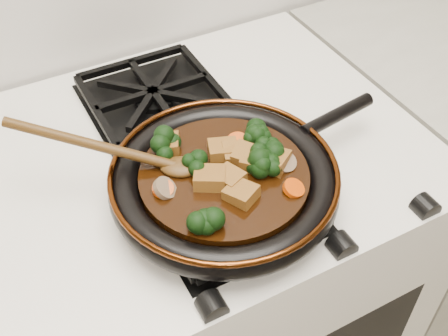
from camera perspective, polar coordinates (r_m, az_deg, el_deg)
name	(u,v)px	position (r m, az deg, el deg)	size (l,w,h in m)	color
stove	(197,300)	(1.27, -2.74, -13.21)	(0.76, 0.60, 0.90)	silver
burner_grate_front	(229,201)	(0.82, 0.50, -3.33)	(0.23, 0.23, 0.03)	black
burner_grate_back	(153,96)	(1.01, -7.18, 7.24)	(0.23, 0.23, 0.03)	black
skillet	(225,180)	(0.80, 0.13, -1.25)	(0.45, 0.33, 0.05)	black
braising_sauce	(224,178)	(0.80, 0.00, -1.07)	(0.24, 0.24, 0.02)	black
tofu_cube_0	(230,179)	(0.77, 0.58, -1.08)	(0.04, 0.03, 0.02)	brown
tofu_cube_1	(241,194)	(0.75, 1.76, -2.63)	(0.04, 0.04, 0.02)	brown
tofu_cube_2	(168,145)	(0.83, -5.71, 2.39)	(0.04, 0.03, 0.02)	brown
tofu_cube_3	(210,178)	(0.77, -1.46, -1.05)	(0.04, 0.04, 0.02)	brown
tofu_cube_4	(223,150)	(0.81, -0.09, 1.80)	(0.04, 0.04, 0.02)	brown
tofu_cube_5	(235,154)	(0.81, 1.15, 1.43)	(0.04, 0.04, 0.02)	brown
tofu_cube_6	(248,157)	(0.80, 2.43, 1.08)	(0.04, 0.04, 0.02)	brown
tofu_cube_7	(254,161)	(0.80, 3.04, 0.75)	(0.04, 0.04, 0.02)	brown
tofu_cube_8	(273,161)	(0.80, 5.00, 0.76)	(0.04, 0.04, 0.02)	brown
broccoli_floret_0	(259,165)	(0.79, 3.54, 0.33)	(0.06, 0.06, 0.05)	black
broccoli_floret_1	(262,166)	(0.79, 3.88, 0.20)	(0.06, 0.06, 0.05)	black
broccoli_floret_2	(253,136)	(0.83, 2.92, 3.27)	(0.06, 0.06, 0.05)	black
broccoli_floret_3	(200,168)	(0.79, -2.48, 0.01)	(0.05, 0.05, 0.05)	black
broccoli_floret_4	(203,223)	(0.72, -2.10, -5.56)	(0.06, 0.06, 0.05)	black
broccoli_floret_5	(169,146)	(0.82, -5.62, 2.20)	(0.06, 0.06, 0.05)	black
broccoli_floret_6	(269,150)	(0.81, 4.64, 1.88)	(0.06, 0.06, 0.05)	black
carrot_coin_0	(294,188)	(0.77, 7.09, -2.07)	(0.03, 0.03, 0.01)	#CA3F05
carrot_coin_1	(237,142)	(0.83, 1.36, 2.71)	(0.03, 0.03, 0.01)	#CA3F05
carrot_coin_2	(256,133)	(0.85, 3.26, 3.52)	(0.03, 0.03, 0.01)	#CA3F05
carrot_coin_3	(163,189)	(0.77, -6.21, -2.13)	(0.03, 0.03, 0.01)	#CA3F05
mushroom_slice_0	(284,162)	(0.80, 6.16, 0.61)	(0.03, 0.03, 0.01)	brown
mushroom_slice_1	(165,188)	(0.77, -6.02, -2.06)	(0.03, 0.03, 0.01)	brown
mushroom_slice_2	(279,153)	(0.82, 5.64, 1.56)	(0.03, 0.03, 0.01)	brown
wooden_spoon	(130,154)	(0.80, -9.58, 1.41)	(0.14, 0.11, 0.25)	#452B0E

